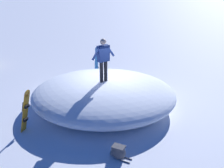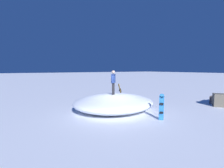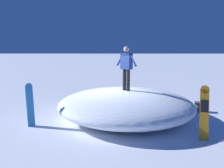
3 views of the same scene
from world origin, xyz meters
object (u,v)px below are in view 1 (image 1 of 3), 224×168
object	(u,v)px
snowboarder_standing	(103,57)
snowboard_primary_upright	(97,61)
snowboard_secondary_upright	(26,111)
backpack_near	(118,152)

from	to	relation	value
snowboarder_standing	snowboard_primary_upright	size ratio (longest dim) A/B	1.10
snowboard_secondary_upright	backpack_near	size ratio (longest dim) A/B	2.35
snowboard_secondary_upright	backpack_near	bearing A→B (deg)	-105.20
snowboard_primary_upright	backpack_near	xyz separation A→B (m)	(-6.68, -2.10, -0.58)
snowboarder_standing	snowboard_secondary_upright	distance (m)	3.45
snowboarder_standing	snowboard_primary_upright	xyz separation A→B (m)	(3.48, 1.06, -1.32)
snowboarder_standing	snowboard_primary_upright	world-z (taller)	snowboarder_standing
backpack_near	snowboard_primary_upright	bearing A→B (deg)	17.46
snowboard_primary_upright	backpack_near	size ratio (longest dim) A/B	2.24
snowboard_primary_upright	backpack_near	world-z (taller)	snowboard_primary_upright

